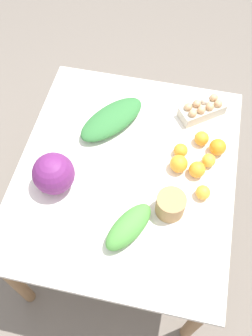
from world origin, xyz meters
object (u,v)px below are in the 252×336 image
greens_bunch_chard (112,119)px  orange_4 (202,138)px  orange_5 (181,150)px  orange_3 (218,147)px  paper_bag (171,205)px  orange_1 (203,192)px  orange_2 (197,170)px  egg_carton (202,109)px  greens_bunch_kale (129,227)px  orange_0 (209,160)px  cabbage_purple (54,174)px  orange_6 (179,164)px

greens_bunch_chard → orange_4: greens_bunch_chard is taller
orange_5 → orange_3: bearing=-72.8°
paper_bag → greens_bunch_chard: size_ratio=0.34×
orange_1 → orange_2: 0.11m
orange_3 → orange_5: bearing=107.2°
egg_carton → paper_bag: size_ratio=1.92×
greens_bunch_kale → orange_4: bearing=-25.3°
egg_carton → greens_bunch_kale: greens_bunch_kale is taller
orange_2 → orange_0: bearing=-36.0°
orange_4 → orange_5: (-0.09, 0.09, -0.00)m
greens_bunch_kale → greens_bunch_chard: bearing=20.4°
greens_bunch_kale → orange_2: 0.42m
orange_0 → orange_1: 0.17m
cabbage_purple → orange_3: (0.33, -0.69, -0.05)m
orange_6 → greens_bunch_chard: bearing=62.4°
orange_4 → orange_2: bearing=179.6°
paper_bag → orange_2: (0.21, -0.09, -0.01)m
orange_6 → orange_3: bearing=-51.6°
greens_bunch_chard → orange_2: 0.49m
paper_bag → greens_bunch_chard: 0.54m
paper_bag → greens_bunch_kale: paper_bag is taller
orange_0 → orange_5: orange_5 is taller
paper_bag → orange_3: 0.39m
orange_1 → orange_2: size_ratio=0.86×
greens_bunch_kale → orange_5: greens_bunch_kale is taller
greens_bunch_chard → greens_bunch_kale: size_ratio=1.44×
orange_6 → greens_bunch_kale: bearing=155.6°
orange_1 → orange_4: 0.29m
egg_carton → orange_6: (-0.34, 0.07, -0.00)m
egg_carton → orange_3: (-0.21, -0.10, -0.00)m
egg_carton → orange_2: size_ratio=3.20×
greens_bunch_kale → egg_carton: bearing=-18.3°
orange_0 → egg_carton: bearing=12.2°
paper_bag → greens_bunch_kale: bearing=130.9°
paper_bag → greens_bunch_chard: bearing=41.0°
orange_2 → orange_1: bearing=-160.2°
orange_0 → orange_3: orange_3 is taller
orange_1 → paper_bag: bearing=127.3°
cabbage_purple → orange_1: cabbage_purple is taller
orange_0 → orange_3: size_ratio=0.81×
egg_carton → orange_0: bearing=-114.9°
greens_bunch_kale → orange_0: 0.50m
orange_0 → orange_3: (0.08, -0.03, 0.01)m
orange_2 → greens_bunch_kale: bearing=144.2°
orange_2 → cabbage_purple: bearing=107.0°
greens_bunch_kale → orange_3: size_ratio=3.24×
orange_4 → paper_bag: bearing=166.5°
orange_0 → orange_4: orange_4 is taller
greens_bunch_chard → orange_5: bearing=-106.8°
greens_bunch_chard → orange_5: (-0.11, -0.36, -0.01)m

